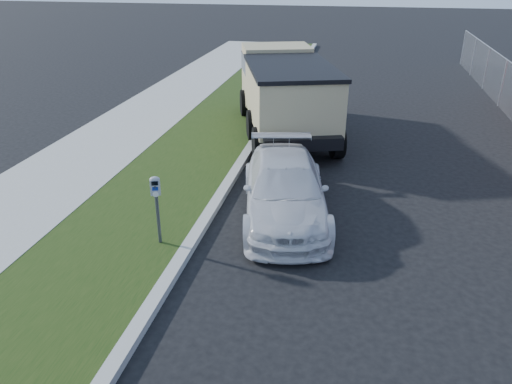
# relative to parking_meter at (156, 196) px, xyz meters

# --- Properties ---
(ground) EXTENTS (120.00, 120.00, 0.00)m
(ground) POSITION_rel_parking_meter_xyz_m (3.18, -0.12, -1.16)
(ground) COLOR black
(ground) RESTS_ON ground
(streetside) EXTENTS (6.12, 50.00, 0.15)m
(streetside) POSITION_rel_parking_meter_xyz_m (-2.39, 1.88, -1.10)
(streetside) COLOR gray
(streetside) RESTS_ON ground
(parking_meter) EXTENTS (0.23, 0.19, 1.42)m
(parking_meter) POSITION_rel_parking_meter_xyz_m (0.00, 0.00, 0.00)
(parking_meter) COLOR #3F4247
(parking_meter) RESTS_ON ground
(white_wagon) EXTENTS (2.65, 4.72, 1.29)m
(white_wagon) POSITION_rel_parking_meter_xyz_m (2.24, 1.94, -0.52)
(white_wagon) COLOR silver
(white_wagon) RESTS_ON ground
(dump_truck) EXTENTS (4.21, 6.86, 2.53)m
(dump_truck) POSITION_rel_parking_meter_xyz_m (1.30, 7.95, 0.26)
(dump_truck) COLOR black
(dump_truck) RESTS_ON ground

